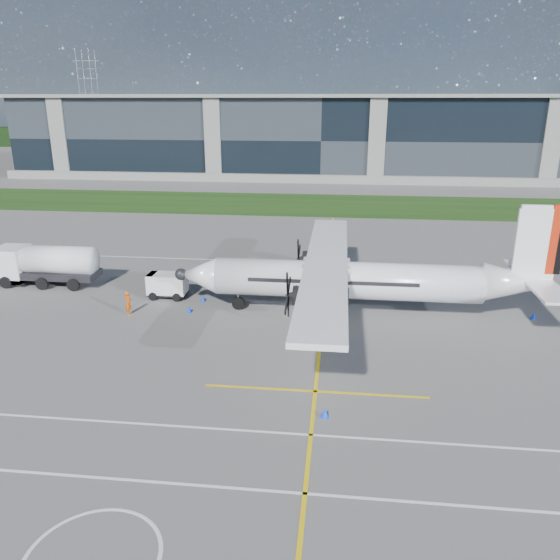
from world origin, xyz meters
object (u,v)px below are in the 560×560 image
Objects in this scene: safety_cone_portwing at (325,412)px; safety_cone_nose_port at (189,309)px; fuel_tanker_truck at (39,265)px; safety_cone_stbdwing at (330,259)px; safety_cone_nose_stbd at (203,298)px; pylon_west at (89,98)px; baggage_tug at (168,286)px; ground_crew_person at (128,301)px; turboprop_aircraft at (362,259)px; safety_cone_tail at (533,316)px.

safety_cone_nose_port is at bearing 129.03° from safety_cone_portwing.
fuel_tanker_truck reaches higher than safety_cone_nose_port.
safety_cone_nose_stbd is at bearing -128.64° from safety_cone_stbdwing.
pylon_west reaches higher than fuel_tanker_truck.
safety_cone_stbdwing is (9.96, 14.26, 0.00)m from safety_cone_nose_port.
safety_cone_nose_port is at bearing -49.52° from baggage_tug.
pylon_west is at bearing 23.33° from ground_crew_person.
fuel_tanker_truck is (-26.45, 3.81, -2.47)m from turboprop_aircraft.
safety_cone_stbdwing is (12.47, 11.32, -0.70)m from baggage_tug.
fuel_tanker_truck is at bearing -67.22° from pylon_west.
safety_cone_stbdwing is (24.04, 9.47, -1.43)m from fuel_tanker_truck.
baggage_tug reaches higher than safety_cone_portwing.
fuel_tanker_truck is 30.15m from safety_cone_portwing.
turboprop_aircraft is 26.84m from fuel_tanker_truck.
safety_cone_nose_port is (4.21, 0.92, -0.75)m from ground_crew_person.
safety_cone_portwing is at bearing -35.73° from fuel_tanker_truck.
safety_cone_nose_port is (73.22, -145.60, -14.75)m from pylon_west.
safety_cone_portwing is 1.00× the size of safety_cone_nose_stbd.
safety_cone_nose_port is at bearing -176.61° from safety_cone_tail.
safety_cone_stbdwing is (83.18, -131.34, -14.75)m from pylon_west.
safety_cone_tail is at bearing -2.12° from safety_cone_nose_stbd.
safety_cone_tail is 1.00× the size of safety_cone_nose_port.
baggage_tug is (11.56, -1.85, -0.73)m from fuel_tanker_truck.
safety_cone_nose_port is at bearing -175.49° from turboprop_aircraft.
baggage_tug is 6.32× the size of safety_cone_nose_port.
safety_cone_nose_stbd is 2.40m from safety_cone_nose_port.
safety_cone_tail and safety_cone_nose_port have the same top height.
baggage_tug is 6.32× the size of safety_cone_portwing.
safety_cone_nose_port is at bearing -79.62° from ground_crew_person.
safety_cone_stbdwing is at bearing -44.93° from ground_crew_person.
safety_cone_portwing is 18.12m from safety_cone_nose_stbd.
turboprop_aircraft reaches higher than safety_cone_portwing.
safety_cone_stbdwing is at bearing 100.30° from turboprop_aircraft.
baggage_tug is (70.71, -142.66, -14.05)m from pylon_west.
turboprop_aircraft is at bearing -8.21° from fuel_tanker_truck.
turboprop_aircraft is (85.59, -144.62, -10.85)m from pylon_west.
fuel_tanker_truck reaches higher than safety_cone_portwing.
safety_cone_nose_port is (14.08, -4.79, -1.43)m from fuel_tanker_truck.
safety_cone_nose_stbd is 15.24m from safety_cone_stbdwing.
turboprop_aircraft is 3.09× the size of fuel_tanker_truck.
ground_crew_person is at bearing -64.78° from pylon_west.
safety_cone_stbdwing is at bearing 21.51° from fuel_tanker_truck.
safety_cone_nose_stbd is at bearing -9.51° from fuel_tanker_truck.
pylon_west is 179.71m from safety_cone_portwing.
safety_cone_nose_port is (-24.67, -1.46, 0.00)m from safety_cone_tail.
ground_crew_person is at bearing -113.79° from baggage_tug.
fuel_tanker_truck is 17.93× the size of safety_cone_nose_port.
pylon_west is 163.64m from safety_cone_nose_port.
safety_cone_nose_stbd is at bearing -11.19° from baggage_tug.
baggage_tug is 6.32× the size of safety_cone_stbdwing.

